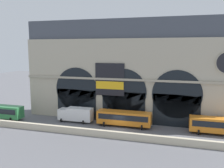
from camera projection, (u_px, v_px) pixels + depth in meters
The scene contains 7 objects.
ground_plane at pixel (117, 130), 46.04m from camera, with size 200.00×200.00×0.00m, color slate.
quay_parapet_wall at pixel (111, 135), 41.70m from camera, with size 90.00×0.70×1.27m, color beige.
station_building at pixel (126, 72), 51.51m from camera, with size 45.64×5.24×21.92m.
bus_westmost at pixel (0, 111), 52.90m from camera, with size 11.00×3.25×3.10m.
box_truck_midwest at pixel (76, 114), 50.81m from camera, with size 7.50×2.91×3.12m.
bus_center at pixel (124, 118), 47.80m from camera, with size 11.00×3.25×3.10m.
bus_east at pixel (221, 125), 43.14m from camera, with size 11.00×3.25×3.10m.
Camera 1 is at (11.16, -42.79, 15.65)m, focal length 37.83 mm.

